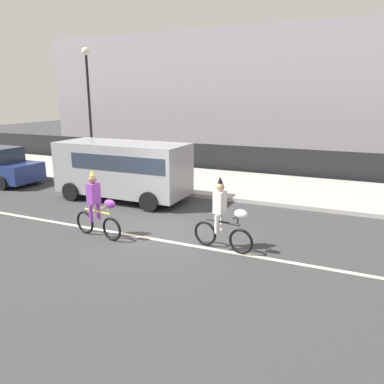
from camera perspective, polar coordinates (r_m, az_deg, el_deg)
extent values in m
plane|color=#38383A|center=(11.07, -5.58, -6.11)|extent=(80.00, 80.00, 0.00)
cube|color=beige|center=(10.67, -6.90, -6.94)|extent=(36.00, 0.14, 0.01)
cube|color=#ADAAA3|center=(16.77, 5.33, 1.30)|extent=(60.00, 5.00, 0.15)
cube|color=black|center=(19.37, 8.14, 4.88)|extent=(40.00, 0.08, 1.40)
cube|color=#99939E|center=(28.01, 8.73, 14.46)|extent=(28.00, 8.00, 7.91)
torus|color=black|center=(10.52, -12.13, -5.54)|extent=(0.67, 0.17, 0.67)
torus|color=black|center=(11.25, -15.97, -4.46)|extent=(0.67, 0.17, 0.67)
cylinder|color=#E5D84C|center=(10.75, -14.25, -2.90)|extent=(0.96, 0.19, 0.05)
cylinder|color=#E5D84C|center=(10.83, -14.83, -2.31)|extent=(0.04, 0.04, 0.18)
cylinder|color=#E5D84C|center=(10.43, -12.70, -2.69)|extent=(0.04, 0.04, 0.23)
cylinder|color=#E5D84C|center=(10.40, -12.73, -2.08)|extent=(0.11, 0.50, 0.03)
ellipsoid|color=purple|center=(10.32, -12.42, -1.78)|extent=(0.39, 0.25, 0.24)
cube|color=purple|center=(10.69, -14.79, -0.20)|extent=(0.29, 0.35, 0.56)
sphere|color=#9E7051|center=(10.60, -14.93, 1.90)|extent=(0.22, 0.22, 0.22)
cone|color=#E5D84C|center=(10.56, -14.99, 2.85)|extent=(0.14, 0.14, 0.16)
cylinder|color=purple|center=(10.75, -15.15, -3.19)|extent=(0.11, 0.11, 0.48)
cylinder|color=purple|center=(10.93, -14.07, -2.83)|extent=(0.11, 0.11, 0.48)
torus|color=black|center=(9.53, 7.45, -7.49)|extent=(0.67, 0.18, 0.67)
torus|color=black|center=(10.00, 2.02, -6.30)|extent=(0.67, 0.18, 0.67)
cylinder|color=black|center=(9.61, 4.72, -4.58)|extent=(0.96, 0.21, 0.05)
cylinder|color=black|center=(9.65, 3.95, -3.92)|extent=(0.04, 0.04, 0.18)
cylinder|color=black|center=(9.39, 6.98, -4.36)|extent=(0.04, 0.04, 0.23)
cylinder|color=black|center=(9.35, 7.01, -3.69)|extent=(0.12, 0.50, 0.03)
ellipsoid|color=white|center=(9.30, 7.48, -3.37)|extent=(0.39, 0.26, 0.24)
cube|color=white|center=(9.50, 4.26, -1.56)|extent=(0.29, 0.36, 0.56)
sphere|color=tan|center=(9.40, 4.30, 0.78)|extent=(0.22, 0.22, 0.22)
cone|color=black|center=(9.36, 4.32, 1.85)|extent=(0.14, 0.14, 0.16)
cylinder|color=white|center=(9.55, 3.78, -4.93)|extent=(0.11, 0.11, 0.48)
cylinder|color=white|center=(9.78, 4.60, -4.47)|extent=(0.11, 0.11, 0.48)
cube|color=#99999E|center=(14.44, -10.50, 3.66)|extent=(5.00, 2.00, 1.90)
cube|color=#283342|center=(14.16, -9.22, 4.94)|extent=(3.90, 2.02, 0.56)
cylinder|color=black|center=(12.93, -6.56, -1.46)|extent=(0.70, 0.22, 0.70)
cylinder|color=black|center=(14.63, -2.62, 0.50)|extent=(0.70, 0.22, 0.70)
cylinder|color=black|center=(14.90, -17.93, 0.05)|extent=(0.70, 0.22, 0.70)
cylinder|color=black|center=(16.39, -13.33, 1.64)|extent=(0.70, 0.22, 0.70)
cylinder|color=black|center=(17.70, -26.96, 1.21)|extent=(0.60, 0.20, 0.60)
cylinder|color=black|center=(18.80, -22.96, 2.34)|extent=(0.60, 0.20, 0.60)
cylinder|color=black|center=(18.67, -15.26, 10.97)|extent=(0.12, 0.12, 5.50)
sphere|color=#EAEACC|center=(18.75, -15.89, 19.93)|extent=(0.36, 0.36, 0.36)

